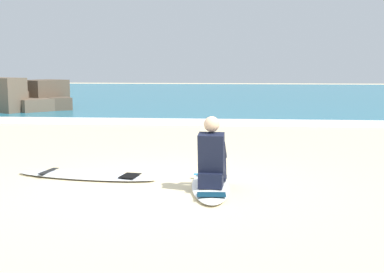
% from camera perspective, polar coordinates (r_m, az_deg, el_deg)
% --- Properties ---
extents(ground_plane, '(80.00, 80.00, 0.00)m').
position_cam_1_polar(ground_plane, '(7.24, -3.77, -5.60)').
color(ground_plane, beige).
extents(sea, '(80.00, 28.00, 0.10)m').
position_cam_1_polar(sea, '(28.37, 2.97, 4.68)').
color(sea, teal).
rests_on(sea, ground).
extents(breaking_foam, '(80.00, 0.90, 0.11)m').
position_cam_1_polar(breaking_foam, '(14.73, 0.86, 1.61)').
color(breaking_foam, white).
rests_on(breaking_foam, ground).
extents(surfboard_main, '(0.67, 2.05, 0.08)m').
position_cam_1_polar(surfboard_main, '(7.14, 2.06, -5.47)').
color(surfboard_main, white).
rests_on(surfboard_main, ground).
extents(surfer_seated, '(0.39, 0.72, 0.95)m').
position_cam_1_polar(surfer_seated, '(6.93, 2.23, -2.52)').
color(surfer_seated, black).
rests_on(surfer_seated, surfboard_main).
extents(surfboard_spare_near, '(2.29, 0.87, 0.08)m').
position_cam_1_polar(surfboard_spare_near, '(7.94, -11.74, -4.26)').
color(surfboard_spare_near, silver).
rests_on(surfboard_spare_near, ground).
extents(rock_outcrop_distant, '(3.22, 3.17, 1.26)m').
position_cam_1_polar(rock_outcrop_distant, '(19.14, -17.91, 3.99)').
color(rock_outcrop_distant, brown).
rests_on(rock_outcrop_distant, ground).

